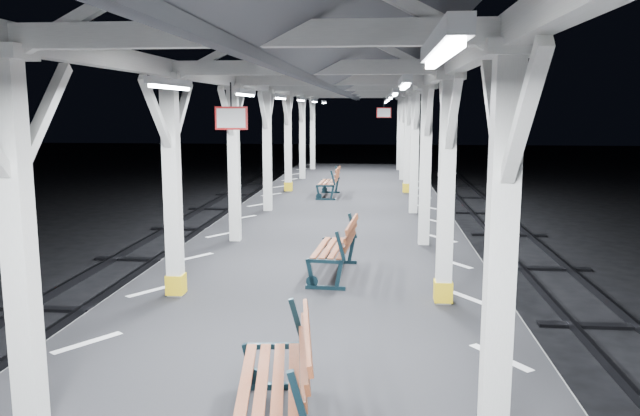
# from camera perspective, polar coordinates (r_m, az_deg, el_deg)

# --- Properties ---
(platform) EXTENTS (6.00, 50.00, 1.00)m
(platform) POSITION_cam_1_polar(r_m,az_deg,el_deg) (7.73, -2.93, -16.29)
(platform) COLOR black
(platform) RESTS_ON ground
(hazard_stripes_left) EXTENTS (1.00, 48.00, 0.01)m
(hazard_stripes_left) POSITION_cam_1_polar(r_m,az_deg,el_deg) (8.22, -20.47, -11.46)
(hazard_stripes_left) COLOR silver
(hazard_stripes_left) RESTS_ON platform
(hazard_stripes_right) EXTENTS (1.00, 48.00, 0.01)m
(hazard_stripes_right) POSITION_cam_1_polar(r_m,az_deg,el_deg) (7.59, 16.17, -12.99)
(hazard_stripes_right) COLOR silver
(hazard_stripes_right) RESTS_ON platform
(canopy) EXTENTS (5.40, 49.00, 4.65)m
(canopy) POSITION_cam_1_polar(r_m,az_deg,el_deg) (7.00, -3.23, 15.25)
(canopy) COLOR silver
(canopy) RESTS_ON platform
(bench_near) EXTENTS (0.89, 1.85, 0.96)m
(bench_near) POSITION_cam_1_polar(r_m,az_deg,el_deg) (5.59, -3.45, -15.19)
(bench_near) COLOR black
(bench_near) RESTS_ON platform
(bench_mid) EXTENTS (0.78, 1.80, 0.95)m
(bench_mid) POSITION_cam_1_polar(r_m,az_deg,el_deg) (10.53, 1.76, -3.54)
(bench_mid) COLOR black
(bench_mid) RESTS_ON platform
(bench_far) EXTENTS (0.68, 1.73, 0.93)m
(bench_far) POSITION_cam_1_polar(r_m,az_deg,el_deg) (20.03, 1.04, 2.46)
(bench_far) COLOR black
(bench_far) RESTS_ON platform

